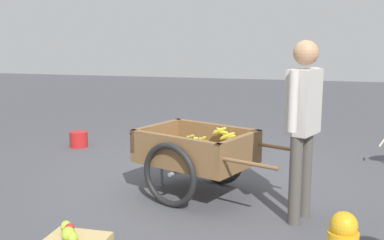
% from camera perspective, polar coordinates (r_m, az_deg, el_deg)
% --- Properties ---
extents(ground_plane, '(24.00, 24.00, 0.00)m').
position_cam_1_polar(ground_plane, '(5.38, -0.30, -7.58)').
color(ground_plane, '#47474C').
extents(fruit_cart, '(1.81, 1.33, 0.71)m').
position_cam_1_polar(fruit_cart, '(4.88, 0.57, -4.13)').
color(fruit_cart, brown).
rests_on(fruit_cart, ground).
extents(vendor_person, '(0.32, 0.54, 1.61)m').
position_cam_1_polar(vendor_person, '(4.22, 13.28, 0.57)').
color(vendor_person, '#4C4742').
rests_on(vendor_person, ground).
extents(plastic_bucket, '(0.26, 0.26, 0.23)m').
position_cam_1_polar(plastic_bucket, '(7.18, -13.52, -2.27)').
color(plastic_bucket, '#B21E1E').
rests_on(plastic_bucket, ground).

